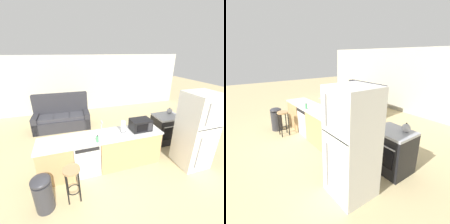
# 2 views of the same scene
# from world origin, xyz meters

# --- Properties ---
(ground_plane) EXTENTS (24.00, 24.00, 0.00)m
(ground_plane) POSITION_xyz_m (0.00, 0.00, 0.00)
(ground_plane) COLOR tan
(wall_back) EXTENTS (10.00, 0.06, 2.60)m
(wall_back) POSITION_xyz_m (0.30, 4.20, 1.30)
(wall_back) COLOR beige
(wall_back) RESTS_ON ground_plane
(kitchen_counter) EXTENTS (2.94, 0.66, 0.90)m
(kitchen_counter) POSITION_xyz_m (0.24, 0.00, 0.42)
(kitchen_counter) COLOR tan
(kitchen_counter) RESTS_ON ground_plane
(dishwasher) EXTENTS (0.58, 0.61, 0.84)m
(dishwasher) POSITION_xyz_m (-0.25, -0.00, 0.42)
(dishwasher) COLOR white
(dishwasher) RESTS_ON ground_plane
(stove_range) EXTENTS (0.76, 0.68, 0.90)m
(stove_range) POSITION_xyz_m (2.35, 0.55, 0.45)
(stove_range) COLOR black
(stove_range) RESTS_ON ground_plane
(refrigerator) EXTENTS (0.72, 0.73, 1.91)m
(refrigerator) POSITION_xyz_m (2.35, -0.55, 0.95)
(refrigerator) COLOR white
(refrigerator) RESTS_ON ground_plane
(microwave) EXTENTS (0.50, 0.37, 0.28)m
(microwave) POSITION_xyz_m (1.14, -0.00, 1.04)
(microwave) COLOR black
(microwave) RESTS_ON kitchen_counter
(sink_faucet) EXTENTS (0.07, 0.18, 0.30)m
(sink_faucet) POSITION_xyz_m (0.18, 0.20, 1.03)
(sink_faucet) COLOR silver
(sink_faucet) RESTS_ON kitchen_counter
(paper_towel_roll) EXTENTS (0.14, 0.14, 0.28)m
(paper_towel_roll) POSITION_xyz_m (0.69, 0.03, 1.04)
(paper_towel_roll) COLOR #4C4C51
(paper_towel_roll) RESTS_ON kitchen_counter
(soap_bottle) EXTENTS (0.06, 0.06, 0.18)m
(soap_bottle) POSITION_xyz_m (-0.01, -0.22, 0.97)
(soap_bottle) COLOR #4CB266
(soap_bottle) RESTS_ON kitchen_counter
(kettle) EXTENTS (0.21, 0.17, 0.19)m
(kettle) POSITION_xyz_m (2.52, 0.68, 0.99)
(kettle) COLOR #B2B2B7
(kettle) RESTS_ON stove_range
(bar_stool) EXTENTS (0.32, 0.32, 0.74)m
(bar_stool) POSITION_xyz_m (-0.62, -0.71, 0.54)
(bar_stool) COLOR tan
(bar_stool) RESTS_ON ground_plane
(trash_bin) EXTENTS (0.35, 0.35, 0.74)m
(trash_bin) POSITION_xyz_m (-1.15, -0.76, 0.38)
(trash_bin) COLOR #333338
(trash_bin) RESTS_ON ground_plane
(couch) EXTENTS (2.03, 0.96, 1.27)m
(couch) POSITION_xyz_m (-0.79, 2.60, 0.39)
(couch) COLOR #2D2D33
(couch) RESTS_ON ground_plane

